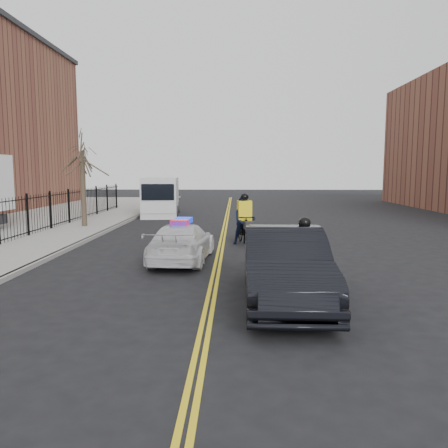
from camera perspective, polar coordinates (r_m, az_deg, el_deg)
name	(u,v)px	position (r m, az deg, el deg)	size (l,w,h in m)	color
ground	(216,272)	(13.64, -1.04, -6.28)	(120.00, 120.00, 0.00)	black
center_line_left	(222,234)	(21.51, -0.29, -1.38)	(0.10, 60.00, 0.01)	yellow
center_line_right	(225,234)	(21.50, 0.13, -1.38)	(0.10, 60.00, 0.01)	yellow
sidewalk	(73,233)	(22.96, -19.14, -1.06)	(3.00, 60.00, 0.15)	gray
curb	(103,233)	(22.48, -15.56, -1.09)	(0.20, 60.00, 0.15)	gray
iron_fence	(42,214)	(23.43, -22.66, 1.22)	(0.12, 28.00, 2.00)	black
street_tree	(82,163)	(24.68, -18.03, 7.58)	(3.20, 3.20, 4.80)	#372D21
police_cruiser	(182,242)	(15.16, -5.50, -2.39)	(2.14, 4.66, 1.48)	silver
dark_sedan	(285,266)	(10.53, 7.91, -5.41)	(1.86, 5.35, 1.76)	black
cargo_van	(161,197)	(31.11, -8.23, 3.51)	(2.93, 6.51, 2.64)	silver
cyclist_near	(304,267)	(11.36, 10.35, -5.55)	(1.28, 2.13, 1.97)	black
cyclist_far	(244,224)	(18.57, 2.69, -0.03)	(1.12, 2.25, 2.19)	black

